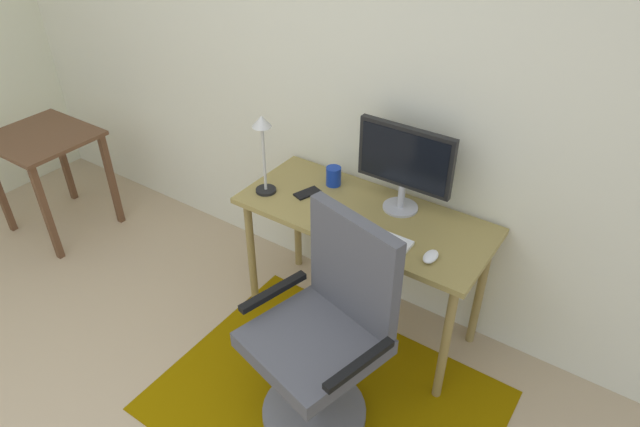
# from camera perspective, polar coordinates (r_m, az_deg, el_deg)

# --- Properties ---
(wall_back) EXTENTS (6.00, 0.10, 2.60)m
(wall_back) POSITION_cam_1_polar(r_m,az_deg,el_deg) (3.04, 0.98, 14.44)
(wall_back) COLOR beige
(wall_back) RESTS_ON ground
(area_rug) EXTENTS (1.60, 1.21, 0.01)m
(area_rug) POSITION_cam_1_polar(r_m,az_deg,el_deg) (2.93, 0.59, -18.61)
(area_rug) COLOR #7B5800
(area_rug) RESTS_ON ground
(desk) EXTENTS (1.30, 0.56, 0.76)m
(desk) POSITION_cam_1_polar(r_m,az_deg,el_deg) (2.87, 4.48, -1.46)
(desk) COLOR olive
(desk) RESTS_ON ground
(monitor) EXTENTS (0.49, 0.18, 0.45)m
(monitor) POSITION_cam_1_polar(r_m,az_deg,el_deg) (2.73, 8.68, 5.32)
(monitor) COLOR #B2B2B7
(monitor) RESTS_ON desk
(keyboard) EXTENTS (0.43, 0.13, 0.02)m
(keyboard) POSITION_cam_1_polar(r_m,az_deg,el_deg) (2.65, 4.90, -2.13)
(keyboard) COLOR white
(keyboard) RESTS_ON desk
(computer_mouse) EXTENTS (0.06, 0.10, 0.03)m
(computer_mouse) POSITION_cam_1_polar(r_m,az_deg,el_deg) (2.55, 11.27, -4.35)
(computer_mouse) COLOR white
(computer_mouse) RESTS_ON desk
(coffee_cup) EXTENTS (0.08, 0.08, 0.11)m
(coffee_cup) POSITION_cam_1_polar(r_m,az_deg,el_deg) (3.01, 1.40, 3.85)
(coffee_cup) COLOR #123197
(coffee_cup) RESTS_ON desk
(cell_phone) EXTENTS (0.11, 0.15, 0.01)m
(cell_phone) POSITION_cam_1_polar(r_m,az_deg,el_deg) (2.95, -1.31, 2.11)
(cell_phone) COLOR black
(cell_phone) RESTS_ON desk
(desk_lamp) EXTENTS (0.11, 0.11, 0.44)m
(desk_lamp) POSITION_cam_1_polar(r_m,az_deg,el_deg) (2.84, -5.89, 7.45)
(desk_lamp) COLOR black
(desk_lamp) RESTS_ON desk
(office_chair) EXTENTS (0.67, 0.63, 1.07)m
(office_chair) POSITION_cam_1_polar(r_m,az_deg,el_deg) (2.54, 0.53, -12.91)
(office_chair) COLOR slate
(office_chair) RESTS_ON ground
(side_table) EXTENTS (0.63, 0.58, 0.72)m
(side_table) POSITION_cam_1_polar(r_m,az_deg,el_deg) (4.12, -26.31, 5.61)
(side_table) COLOR brown
(side_table) RESTS_ON ground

